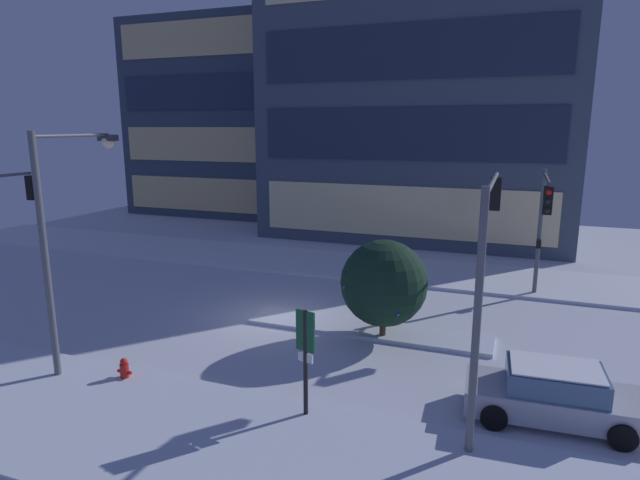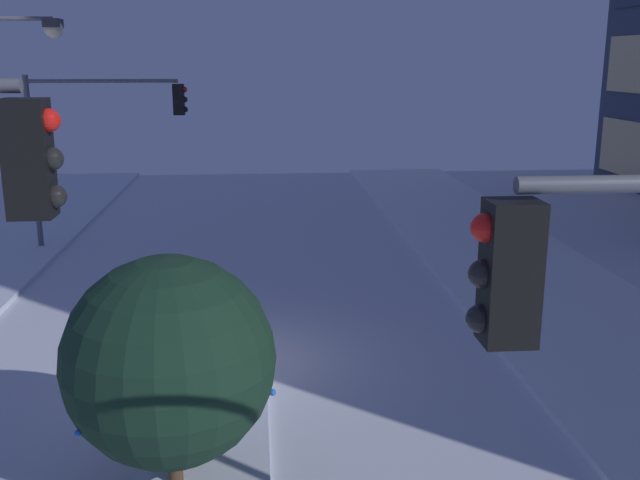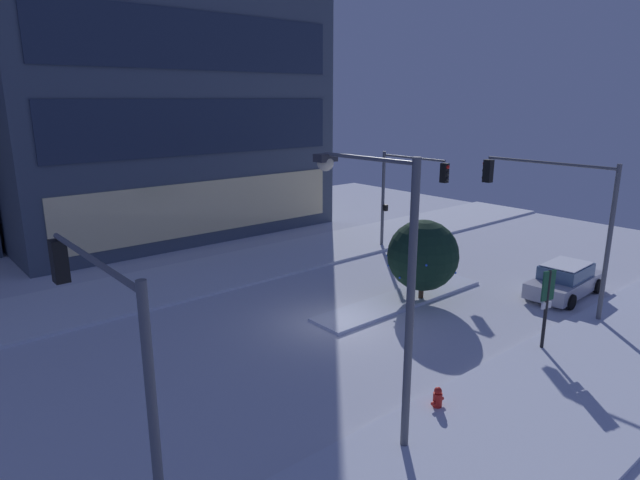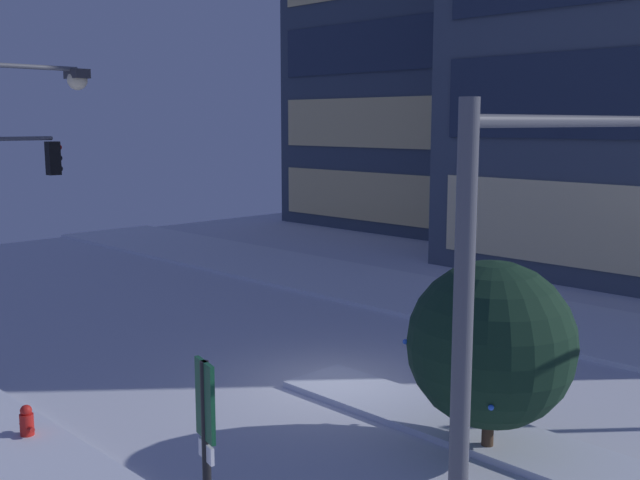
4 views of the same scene
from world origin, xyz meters
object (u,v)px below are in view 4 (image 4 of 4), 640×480
object	(u,v)px
fire_hydrant	(27,424)
parking_info_sign	(206,438)
traffic_light_corner_near_right	(588,271)
decorated_tree_median	(491,344)

from	to	relation	value
fire_hydrant	parking_info_sign	world-z (taller)	parking_info_sign
fire_hydrant	parking_info_sign	xyz separation A→B (m)	(5.80, -0.01, 1.54)
fire_hydrant	traffic_light_corner_near_right	bearing A→B (deg)	12.23
fire_hydrant	decorated_tree_median	world-z (taller)	decorated_tree_median
decorated_tree_median	fire_hydrant	bearing A→B (deg)	-137.48
parking_info_sign	decorated_tree_median	bearing A→B (deg)	8.52
parking_info_sign	decorated_tree_median	world-z (taller)	decorated_tree_median
decorated_tree_median	parking_info_sign	bearing A→B (deg)	-95.69
traffic_light_corner_near_right	parking_info_sign	world-z (taller)	traffic_light_corner_near_right
traffic_light_corner_near_right	fire_hydrant	size ratio (longest dim) A/B	8.46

